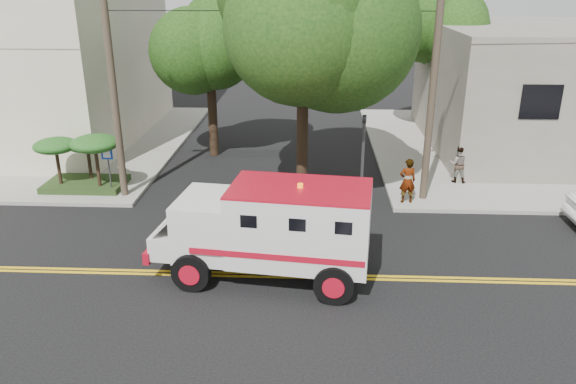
{
  "coord_description": "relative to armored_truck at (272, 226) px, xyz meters",
  "views": [
    {
      "loc": [
        1.93,
        -14.67,
        8.32
      ],
      "look_at": [
        1.12,
        2.8,
        1.6
      ],
      "focal_mm": 35.0,
      "sensor_mm": 36.0,
      "label": 1
    }
  ],
  "objects": [
    {
      "name": "sidewalk_nw",
      "position": [
        -14.28,
        13.56,
        -1.56
      ],
      "size": [
        17.0,
        17.0,
        0.15
      ],
      "primitive_type": "cube",
      "color": "gray",
      "rests_on": "ground"
    },
    {
      "name": "tree_right",
      "position": [
        8.06,
        15.83,
        4.46
      ],
      "size": [
        4.8,
        4.5,
        8.2
      ],
      "color": "black",
      "rests_on": "ground"
    },
    {
      "name": "palm_planter",
      "position": [
        -8.22,
        6.68,
        0.01
      ],
      "size": [
        3.52,
        2.63,
        2.36
      ],
      "color": "#1E3314",
      "rests_on": "sidewalk_nw"
    },
    {
      "name": "armored_truck",
      "position": [
        0.0,
        0.0,
        0.0
      ],
      "size": [
        6.56,
        3.19,
        2.88
      ],
      "rotation": [
        0.0,
        0.0,
        -0.12
      ],
      "color": "silver",
      "rests_on": "ground"
    },
    {
      "name": "ground",
      "position": [
        -0.78,
        0.06,
        -1.64
      ],
      "size": [
        100.0,
        100.0,
        0.0
      ],
      "primitive_type": "plane",
      "color": "black",
      "rests_on": "ground"
    },
    {
      "name": "pedestrian_a",
      "position": [
        4.78,
        5.75,
        -0.61
      ],
      "size": [
        0.7,
        0.51,
        1.76
      ],
      "primitive_type": "imported",
      "rotation": [
        0.0,
        0.0,
        3.29
      ],
      "color": "gray",
      "rests_on": "sidewalk_ne"
    },
    {
      "name": "utility_pole_right",
      "position": [
        5.52,
        6.26,
        2.86
      ],
      "size": [
        0.28,
        0.28,
        9.0
      ],
      "primitive_type": "cylinder",
      "color": "#382D23",
      "rests_on": "ground"
    },
    {
      "name": "traffic_signal",
      "position": [
        3.02,
        5.66,
        0.59
      ],
      "size": [
        0.15,
        0.18,
        3.6
      ],
      "color": "#3F3F42",
      "rests_on": "ground"
    },
    {
      "name": "utility_pole_left",
      "position": [
        -6.38,
        6.06,
        2.86
      ],
      "size": [
        0.28,
        0.28,
        9.0
      ],
      "primitive_type": "cylinder",
      "color": "#382D23",
      "rests_on": "ground"
    },
    {
      "name": "building_right",
      "position": [
        14.22,
        14.06,
        1.51
      ],
      "size": [
        14.0,
        12.0,
        6.0
      ],
      "primitive_type": "cube",
      "color": "slate",
      "rests_on": "sidewalk_ne"
    },
    {
      "name": "tree_main",
      "position": [
        1.16,
        6.26,
        5.56
      ],
      "size": [
        6.08,
        5.7,
        9.85
      ],
      "color": "black",
      "rests_on": "ground"
    },
    {
      "name": "sidewalk_ne",
      "position": [
        12.72,
        13.56,
        -1.56
      ],
      "size": [
        17.0,
        17.0,
        0.15
      ],
      "primitive_type": "cube",
      "color": "gray",
      "rests_on": "ground"
    },
    {
      "name": "accessibility_sign",
      "position": [
        -6.98,
        6.23,
        -0.27
      ],
      "size": [
        0.45,
        0.1,
        2.02
      ],
      "color": "#3F3F42",
      "rests_on": "ground"
    },
    {
      "name": "tree_left",
      "position": [
        -3.46,
        11.84,
        4.09
      ],
      "size": [
        4.48,
        4.2,
        7.7
      ],
      "color": "black",
      "rests_on": "ground"
    },
    {
      "name": "pedestrian_b",
      "position": [
        7.28,
        8.19,
        -0.69
      ],
      "size": [
        0.88,
        0.75,
        1.59
      ],
      "primitive_type": "imported",
      "rotation": [
        0.0,
        0.0,
        2.94
      ],
      "color": "gray",
      "rests_on": "sidewalk_ne"
    }
  ]
}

